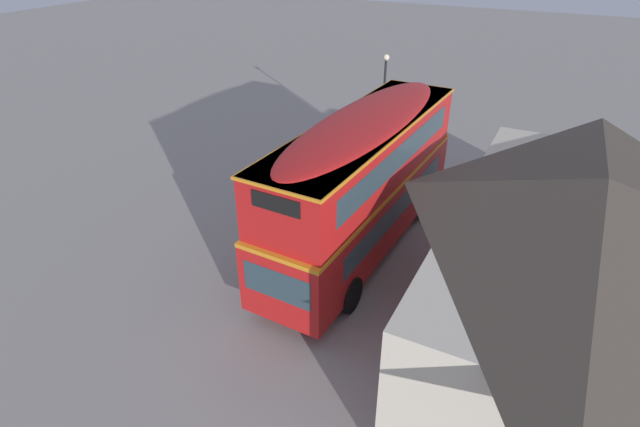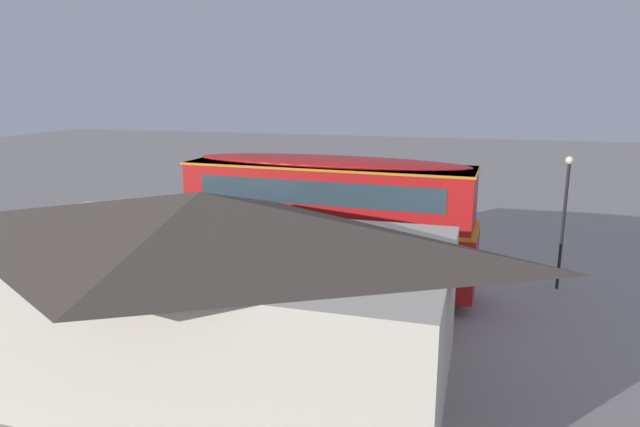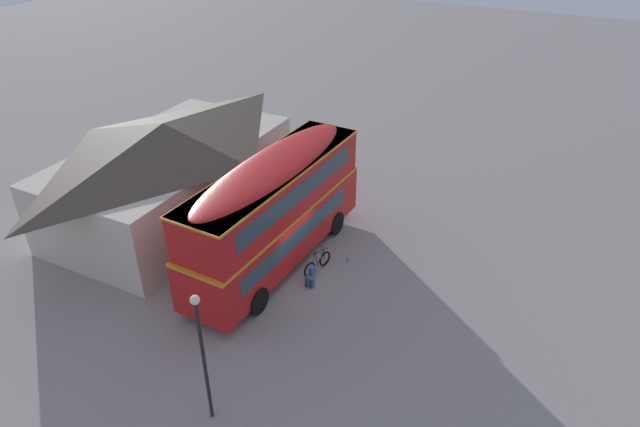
{
  "view_description": "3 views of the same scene",
  "coord_description": "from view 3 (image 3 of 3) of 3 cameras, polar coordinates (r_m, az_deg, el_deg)",
  "views": [
    {
      "loc": [
        14.25,
        6.01,
        9.85
      ],
      "look_at": [
        1.51,
        -0.35,
        1.58
      ],
      "focal_mm": 28.14,
      "sensor_mm": 36.0,
      "label": 1
    },
    {
      "loc": [
        -4.38,
        18.97,
        7.18
      ],
      "look_at": [
        1.34,
        -1.41,
        2.25
      ],
      "focal_mm": 31.16,
      "sensor_mm": 36.0,
      "label": 2
    },
    {
      "loc": [
        -16.32,
        -9.61,
        14.34
      ],
      "look_at": [
        1.81,
        -0.7,
        2.06
      ],
      "focal_mm": 31.16,
      "sensor_mm": 36.0,
      "label": 3
    }
  ],
  "objects": [
    {
      "name": "water_bottle_blue_sports",
      "position": [
        24.15,
        2.85,
        -4.84
      ],
      "size": [
        0.07,
        0.07,
        0.24
      ],
      "color": "#338CBF",
      "rests_on": "ground"
    },
    {
      "name": "touring_bicycle",
      "position": [
        23.46,
        -0.34,
        -5.24
      ],
      "size": [
        1.65,
        0.58,
        0.98
      ],
      "color": "black",
      "rests_on": "ground"
    },
    {
      "name": "pub_building",
      "position": [
        27.58,
        -15.16,
        4.49
      ],
      "size": [
        12.29,
        7.07,
        4.71
      ],
      "color": "beige",
      "rests_on": "ground"
    },
    {
      "name": "backpack_on_ground",
      "position": [
        22.73,
        -1.06,
        -6.97
      ],
      "size": [
        0.33,
        0.36,
        0.51
      ],
      "color": "#2D4C7A",
      "rests_on": "ground"
    },
    {
      "name": "double_decker_bus",
      "position": [
        22.93,
        -4.62,
        0.53
      ],
      "size": [
        10.38,
        3.08,
        4.79
      ],
      "color": "black",
      "rests_on": "ground"
    },
    {
      "name": "street_lamp",
      "position": [
        16.51,
        -12.04,
        -13.22
      ],
      "size": [
        0.28,
        0.28,
        4.8
      ],
      "color": "black",
      "rests_on": "ground"
    },
    {
      "name": "ground_plane",
      "position": [
        23.76,
        -3.45,
        -5.89
      ],
      "size": [
        120.0,
        120.0,
        0.0
      ],
      "primitive_type": "plane",
      "color": "gray"
    }
  ]
}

